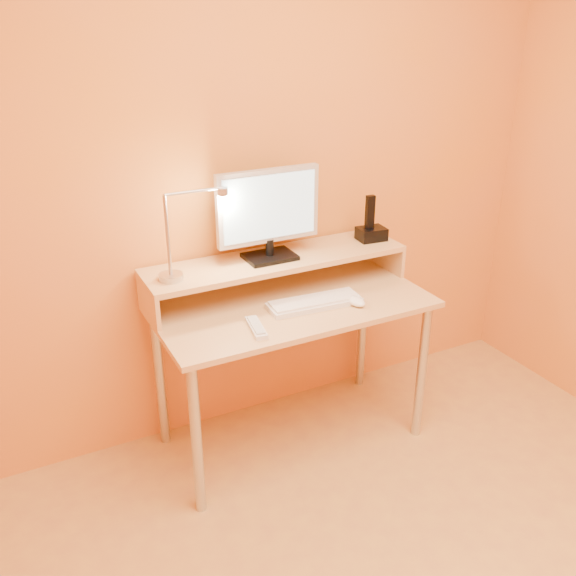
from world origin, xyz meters
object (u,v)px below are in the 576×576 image
mouse (356,301)px  keyboard (315,303)px  lamp_base (171,277)px  monitor_panel (268,206)px  remote_control (256,328)px  phone_dock (371,234)px

mouse → keyboard: bearing=149.4°
lamp_base → monitor_panel: bearing=5.0°
remote_control → keyboard: bearing=24.7°
monitor_panel → keyboard: monitor_panel is taller
keyboard → mouse: (0.16, -0.07, 0.01)m
lamp_base → remote_control: (0.25, -0.28, -0.16)m
monitor_panel → keyboard: (0.11, -0.23, -0.39)m
lamp_base → keyboard: (0.57, -0.19, -0.16)m
phone_dock → mouse: phone_dock is taller
monitor_panel → remote_control: bearing=-123.3°
lamp_base → phone_dock: phone_dock is taller
monitor_panel → lamp_base: 0.51m
monitor_panel → keyboard: 0.46m
monitor_panel → mouse: 0.56m
lamp_base → keyboard: 0.62m
lamp_base → phone_dock: size_ratio=0.77×
remote_control → lamp_base: bearing=141.6°
monitor_panel → phone_dock: 0.58m
keyboard → remote_control: 0.33m
lamp_base → keyboard: bearing=-18.6°
lamp_base → mouse: 0.79m
monitor_panel → remote_control: (-0.21, -0.32, -0.39)m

